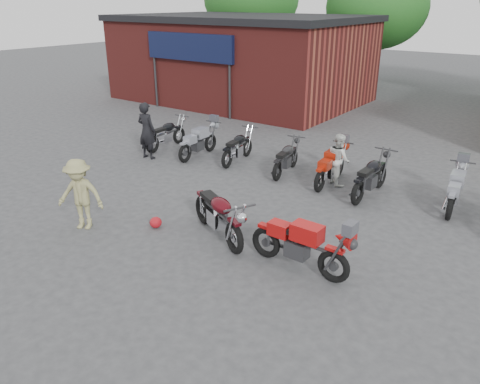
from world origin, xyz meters
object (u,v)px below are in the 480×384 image
Objects in this scene: row_bike_2 at (238,145)px; row_bike_4 at (331,165)px; helmet at (156,222)px; person_light at (339,159)px; row_bike_0 at (167,133)px; row_bike_3 at (286,157)px; row_bike_6 at (456,188)px; person_dark at (147,131)px; vintage_motorcycle at (218,212)px; sportbike at (301,242)px; person_tan at (80,194)px; row_bike_1 at (199,140)px; row_bike_5 at (371,174)px.

row_bike_4 reaches higher than row_bike_2.
helmet is 0.19× the size of person_light.
row_bike_0 is 1.05× the size of row_bike_3.
person_dark is at bearing 93.82° from row_bike_6.
vintage_motorcycle reaches higher than row_bike_0.
sportbike is 6.83m from row_bike_2.
row_bike_3 is at bearing 45.58° from person_tan.
sportbike is at bearing 153.19° from person_dark.
person_dark is at bearing 176.57° from vintage_motorcycle.
row_bike_3 is (4.87, 0.22, -0.03)m from row_bike_0.
row_bike_2 is at bearing 62.73° from person_tan.
sportbike is at bearing 146.79° from person_light.
person_light is 0.78× the size of row_bike_2.
person_tan is (-3.58, -6.14, 0.10)m from person_light.
person_tan is at bearing -170.91° from row_bike_1.
row_bike_5 is (4.69, 5.85, -0.23)m from person_tan.
person_dark is at bearing 101.01° from row_bike_5.
person_dark is 1.31m from row_bike_0.
sportbike reaches higher than helmet.
person_dark is 5.29m from person_tan.
sportbike is 5.19m from row_bike_6.
person_tan is at bearing 115.87° from person_dark.
person_light is 6.54m from row_bike_0.
person_tan reaches higher than row_bike_6.
sportbike is (2.13, -0.10, -0.03)m from vintage_motorcycle.
vintage_motorcycle is 7.27m from row_bike_0.
sportbike is at bearing -174.46° from row_bike_5.
person_tan is at bearing 142.49° from row_bike_5.
row_bike_1 reaches higher than row_bike_0.
vintage_motorcycle is 1.05× the size of sportbike.
vintage_motorcycle is 4.74m from row_bike_5.
vintage_motorcycle is 6.36m from person_dark.
row_bike_3 is 0.88× the size of row_bike_5.
sportbike is 1.06× the size of row_bike_4.
row_bike_2 is 4.63m from row_bike_5.
row_bike_6 is (8.12, 0.53, -0.01)m from row_bike_1.
person_dark is (-5.53, 3.12, 0.30)m from vintage_motorcycle.
row_bike_6 is (2.07, 0.41, -0.04)m from row_bike_5.
row_bike_3 is (-0.97, 4.56, -0.11)m from vintage_motorcycle.
person_tan is 6.51m from row_bike_0.
vintage_motorcycle is at bearing 158.97° from row_bike_5.
row_bike_1 is (-4.25, 4.26, -0.07)m from vintage_motorcycle.
row_bike_3 is 4.85m from row_bike_6.
row_bike_5 reaches higher than row_bike_4.
helmet is 0.15× the size of row_bike_6.
row_bike_6 is (4.84, 0.23, 0.03)m from row_bike_3.
helmet is 7.55m from row_bike_6.
helmet is 0.17× the size of person_tan.
person_light is (0.69, 4.68, 0.10)m from vintage_motorcycle.
row_bike_2 is at bearing 85.64° from row_bike_4.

